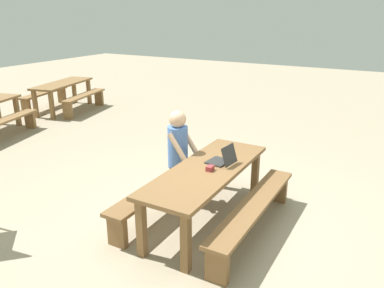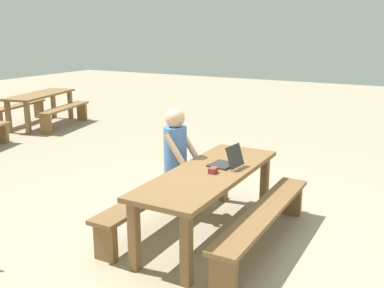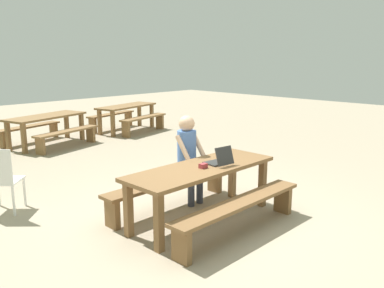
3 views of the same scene
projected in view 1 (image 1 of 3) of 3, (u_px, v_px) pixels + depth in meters
name	position (u px, v px, depth m)	size (l,w,h in m)	color
ground_plane	(206.00, 221.00, 4.93)	(30.00, 30.00, 0.00)	tan
picnic_table_front	(207.00, 176.00, 4.72)	(2.19, 0.76, 0.74)	brown
bench_near	(254.00, 210.00, 4.52)	(2.17, 0.30, 0.43)	brown
bench_far	(165.00, 187.00, 5.11)	(2.17, 0.30, 0.43)	brown
laptop	(223.00, 159.00, 4.80)	(0.31, 0.35, 0.25)	#2D2D2D
small_pouch	(210.00, 168.00, 4.60)	(0.10, 0.07, 0.06)	#993338
person_seated	(180.00, 150.00, 5.24)	(0.39, 0.40, 1.31)	#333847
picnic_table_mid	(63.00, 87.00, 10.20)	(2.05, 1.11, 0.75)	olive
bench_mid_south	(84.00, 99.00, 10.13)	(1.78, 0.69, 0.47)	olive
bench_mid_north	(45.00, 96.00, 10.45)	(1.78, 0.69, 0.47)	olive
bench_rear_south	(5.00, 124.00, 8.00)	(1.80, 0.75, 0.42)	olive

